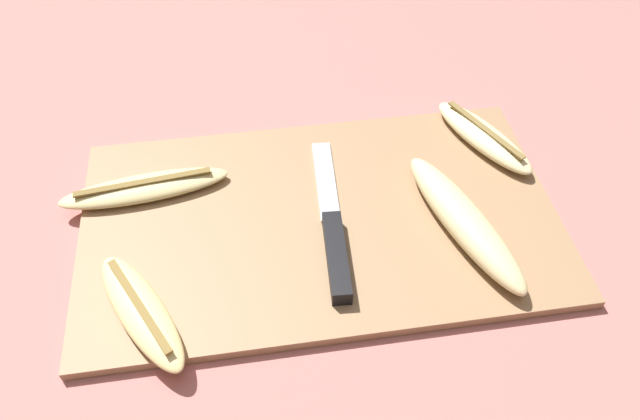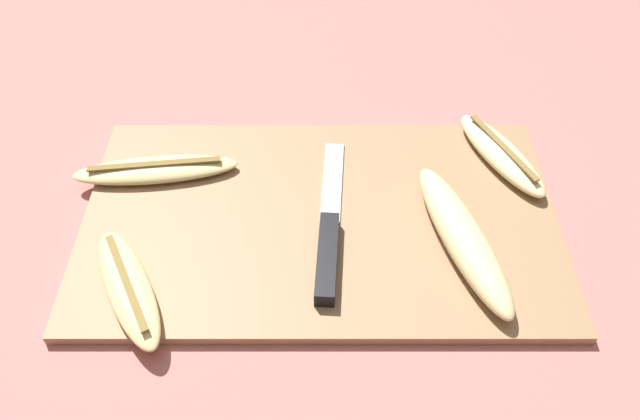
{
  "view_description": "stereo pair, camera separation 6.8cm",
  "coord_description": "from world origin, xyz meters",
  "views": [
    {
      "loc": [
        -0.07,
        -0.45,
        0.53
      ],
      "look_at": [
        0.0,
        0.0,
        0.02
      ],
      "focal_mm": 35.0,
      "sensor_mm": 36.0,
      "label": 1
    },
    {
      "loc": [
        -0.0,
        -0.45,
        0.53
      ],
      "look_at": [
        0.0,
        0.0,
        0.02
      ],
      "focal_mm": 35.0,
      "sensor_mm": 36.0,
      "label": 2
    }
  ],
  "objects": [
    {
      "name": "ground_plane",
      "position": [
        0.0,
        0.0,
        0.0
      ],
      "size": [
        4.0,
        4.0,
        0.0
      ],
      "primitive_type": "plane",
      "color": "#B76B66"
    },
    {
      "name": "cutting_board",
      "position": [
        0.0,
        0.0,
        0.01
      ],
      "size": [
        0.52,
        0.31,
        0.01
      ],
      "color": "#997551",
      "rests_on": "ground_plane"
    },
    {
      "name": "knife",
      "position": [
        0.01,
        -0.04,
        0.02
      ],
      "size": [
        0.04,
        0.23,
        0.02
      ],
      "rotation": [
        0.0,
        0.0,
        -0.06
      ],
      "color": "black",
      "rests_on": "cutting_board"
    },
    {
      "name": "banana_soft_right",
      "position": [
        0.21,
        0.09,
        0.02
      ],
      "size": [
        0.1,
        0.16,
        0.02
      ],
      "rotation": [
        0.0,
        0.0,
        3.59
      ],
      "color": "beige",
      "rests_on": "cutting_board"
    },
    {
      "name": "banana_golden_short",
      "position": [
        -0.19,
        -0.1,
        0.02
      ],
      "size": [
        0.11,
        0.16,
        0.02
      ],
      "rotation": [
        0.0,
        0.0,
        0.48
      ],
      "color": "#EDD689",
      "rests_on": "cutting_board"
    },
    {
      "name": "banana_spotted_left",
      "position": [
        -0.19,
        0.06,
        0.02
      ],
      "size": [
        0.19,
        0.06,
        0.02
      ],
      "rotation": [
        0.0,
        0.0,
        1.68
      ],
      "color": "#DBC684",
      "rests_on": "cutting_board"
    },
    {
      "name": "banana_ripe_center",
      "position": [
        0.15,
        -0.04,
        0.03
      ],
      "size": [
        0.1,
        0.21,
        0.03
      ],
      "rotation": [
        0.0,
        0.0,
        3.43
      ],
      "color": "beige",
      "rests_on": "cutting_board"
    }
  ]
}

